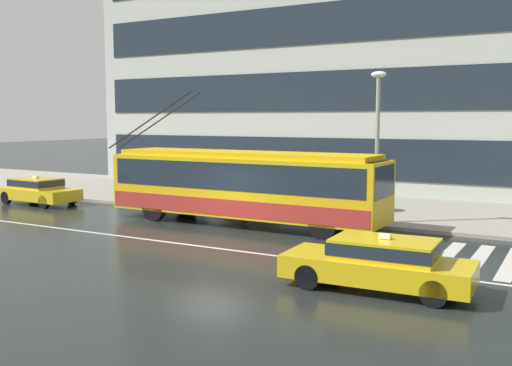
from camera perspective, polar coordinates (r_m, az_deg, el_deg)
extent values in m
plane|color=#212525|center=(20.51, -4.42, -5.40)|extent=(160.00, 160.00, 0.00)
cube|color=gray|center=(28.82, 6.15, -1.91)|extent=(80.00, 10.00, 0.14)
cube|color=beige|center=(18.96, 15.34, -6.56)|extent=(0.44, 4.40, 0.01)
cube|color=beige|center=(18.78, 18.03, -6.77)|extent=(0.44, 4.40, 0.01)
cube|color=beige|center=(18.63, 20.76, -6.97)|extent=(0.44, 4.40, 0.01)
cube|color=beige|center=(18.53, 23.53, -7.16)|extent=(0.44, 4.40, 0.01)
cube|color=silver|center=(19.55, -6.38, -6.00)|extent=(72.00, 0.14, 0.01)
cube|color=gold|center=(22.95, -1.21, -0.25)|extent=(11.33, 2.57, 2.25)
cube|color=#E6B40D|center=(22.85, -1.21, 2.80)|extent=(10.65, 2.32, 0.20)
cube|color=#1E2833|center=(22.91, -1.21, 0.87)|extent=(10.88, 2.59, 1.03)
cube|color=#AE2F28|center=(23.04, -1.20, -2.03)|extent=(11.22, 2.60, 0.63)
cube|color=#1E2833|center=(20.60, 12.27, 0.13)|extent=(0.14, 2.16, 1.12)
cube|color=black|center=(20.60, 11.91, 1.74)|extent=(0.18, 1.86, 0.28)
cylinder|color=black|center=(25.67, -9.45, 5.94)|extent=(4.46, 0.11, 2.40)
cylinder|color=black|center=(25.14, -10.47, 5.92)|extent=(4.46, 0.11, 2.40)
cylinder|color=black|center=(22.38, 8.72, -3.13)|extent=(1.04, 0.31, 1.04)
cylinder|color=black|center=(20.41, 6.53, -4.00)|extent=(1.04, 0.31, 1.04)
cylinder|color=black|center=(25.97, -6.83, -1.81)|extent=(1.04, 0.31, 1.04)
cylinder|color=black|center=(24.30, -9.86, -2.41)|extent=(1.04, 0.31, 1.04)
cube|color=gold|center=(30.50, -20.37, -0.99)|extent=(4.37, 2.00, 0.55)
cube|color=gold|center=(30.57, -20.60, -0.01)|extent=(2.39, 1.65, 0.48)
cube|color=#1E2833|center=(30.57, -20.60, 0.04)|extent=(2.43, 1.67, 0.31)
cube|color=silver|center=(30.54, -20.62, 0.57)|extent=(0.29, 0.17, 0.12)
cylinder|color=black|center=(29.93, -17.48, -1.39)|extent=(0.63, 0.23, 0.62)
cylinder|color=black|center=(28.93, -19.88, -1.73)|extent=(0.63, 0.23, 0.62)
cylinder|color=black|center=(32.12, -20.78, -1.01)|extent=(0.63, 0.23, 0.62)
cylinder|color=black|center=(31.19, -23.10, -1.31)|extent=(0.63, 0.23, 0.62)
cube|color=gold|center=(14.69, 11.65, -8.17)|extent=(4.60, 1.92, 0.55)
cube|color=gold|center=(14.53, 12.39, -6.26)|extent=(2.50, 1.60, 0.48)
cube|color=#1E2833|center=(14.53, 12.40, -6.17)|extent=(2.55, 1.61, 0.31)
cube|color=silver|center=(14.47, 12.42, -5.06)|extent=(0.29, 0.17, 0.12)
cylinder|color=black|center=(14.49, 5.02, -9.07)|extent=(0.63, 0.22, 0.62)
cylinder|color=black|center=(15.90, 7.14, -7.72)|extent=(0.63, 0.22, 0.62)
cylinder|color=black|center=(13.70, 16.89, -10.23)|extent=(0.63, 0.22, 0.62)
cylinder|color=black|center=(15.18, 17.95, -8.65)|extent=(0.63, 0.22, 0.62)
cylinder|color=gray|center=(25.11, 0.80, -0.26)|extent=(0.08, 0.08, 2.30)
cylinder|color=gray|center=(27.21, -6.57, 0.20)|extent=(0.08, 0.08, 2.30)
cylinder|color=gray|center=(26.44, 2.35, 0.06)|extent=(0.08, 0.08, 2.30)
cylinder|color=gray|center=(28.44, -4.80, 0.48)|extent=(0.08, 0.08, 2.30)
cube|color=#99ADB2|center=(27.38, -1.35, 0.37)|extent=(3.77, 0.04, 1.84)
cube|color=#B2B2B7|center=(26.64, -2.18, 2.68)|extent=(4.27, 1.80, 0.08)
cube|color=brown|center=(27.15, -1.75, -1.27)|extent=(2.78, 0.36, 0.08)
cylinder|color=#231F2F|center=(25.82, 9.71, -1.78)|extent=(0.14, 0.14, 0.87)
cylinder|color=#231F2F|center=(25.69, 9.91, -1.82)|extent=(0.14, 0.14, 0.87)
cylinder|color=gray|center=(25.66, 9.84, -0.13)|extent=(0.50, 0.50, 0.64)
sphere|color=tan|center=(25.62, 9.86, 0.81)|extent=(0.21, 0.21, 0.21)
cone|color=gold|center=(25.69, 9.72, 1.46)|extent=(1.33, 1.33, 0.30)
cylinder|color=#333333|center=(25.74, 9.70, 0.27)|extent=(0.02, 0.02, 0.77)
cylinder|color=#4F423D|center=(24.38, 7.02, -2.21)|extent=(0.14, 0.14, 0.86)
cylinder|color=#4F423D|center=(24.23, 7.17, -2.26)|extent=(0.14, 0.14, 0.86)
cylinder|color=navy|center=(24.21, 7.12, -0.53)|extent=(0.51, 0.51, 0.59)
sphere|color=tan|center=(24.16, 7.13, 0.44)|extent=(0.24, 0.24, 0.24)
cone|color=#279254|center=(24.25, 7.03, 1.17)|extent=(1.20, 1.20, 0.30)
cylinder|color=#333333|center=(24.30, 7.01, -0.08)|extent=(0.02, 0.02, 0.77)
cylinder|color=black|center=(25.43, 6.56, -1.88)|extent=(0.14, 0.14, 0.84)
cylinder|color=black|center=(25.41, 6.92, -1.89)|extent=(0.14, 0.14, 0.84)
cylinder|color=navy|center=(25.33, 6.76, -0.26)|extent=(0.44, 0.44, 0.61)
sphere|color=tan|center=(25.29, 6.77, 0.68)|extent=(0.23, 0.23, 0.23)
cone|color=black|center=(25.28, 6.51, 1.36)|extent=(1.33, 1.33, 0.28)
cylinder|color=#333333|center=(25.33, 6.50, 0.17)|extent=(0.02, 0.02, 0.78)
cylinder|color=#1B2430|center=(26.82, -1.10, -1.46)|extent=(0.14, 0.14, 0.81)
cylinder|color=#1B2430|center=(26.90, -1.39, -1.43)|extent=(0.14, 0.14, 0.81)
cylinder|color=#4F4232|center=(26.77, -1.25, 0.07)|extent=(0.37, 0.37, 0.62)
sphere|color=tan|center=(26.73, -1.25, 0.99)|extent=(0.23, 0.23, 0.23)
cone|color=#2E8A4A|center=(26.64, -1.03, 1.61)|extent=(1.31, 1.31, 0.26)
cylinder|color=#333333|center=(26.69, -1.03, 0.49)|extent=(0.02, 0.02, 0.79)
cylinder|color=gray|center=(22.92, 11.68, 3.06)|extent=(0.16, 0.16, 5.55)
ellipsoid|color=silver|center=(22.94, 11.84, 10.29)|extent=(0.60, 0.32, 0.24)
cube|color=#1E2833|center=(33.51, 3.40, 2.59)|extent=(26.27, 0.06, 2.19)
cube|color=#1E2833|center=(33.48, 3.44, 8.84)|extent=(26.27, 0.06, 2.19)
cube|color=#1E2833|center=(33.85, 3.48, 15.02)|extent=(26.27, 0.06, 2.19)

